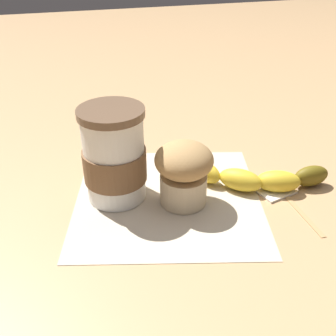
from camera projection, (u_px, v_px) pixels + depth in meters
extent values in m
plane|color=tan|center=(168.00, 198.00, 0.55)|extent=(3.00, 3.00, 0.00)
cube|color=beige|center=(168.00, 197.00, 0.55)|extent=(0.31, 0.31, 0.00)
cylinder|color=white|center=(114.00, 158.00, 0.52)|extent=(0.08, 0.08, 0.12)
cylinder|color=brown|center=(111.00, 112.00, 0.49)|extent=(0.09, 0.09, 0.01)
cylinder|color=brown|center=(115.00, 164.00, 0.53)|extent=(0.08, 0.08, 0.04)
cylinder|color=beige|center=(183.00, 188.00, 0.53)|extent=(0.06, 0.06, 0.04)
ellipsoid|color=#AD8451|center=(184.00, 160.00, 0.51)|extent=(0.08, 0.08, 0.05)
ellipsoid|color=gold|center=(205.00, 172.00, 0.57)|extent=(0.05, 0.06, 0.03)
ellipsoid|color=gold|center=(240.00, 180.00, 0.56)|extent=(0.07, 0.06, 0.03)
ellipsoid|color=gold|center=(278.00, 181.00, 0.55)|extent=(0.07, 0.05, 0.03)
ellipsoid|color=brown|center=(311.00, 176.00, 0.57)|extent=(0.05, 0.03, 0.03)
cube|color=white|center=(277.00, 191.00, 0.56)|extent=(0.06, 0.04, 0.01)
cube|color=tan|center=(299.00, 210.00, 0.52)|extent=(0.01, 0.11, 0.00)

